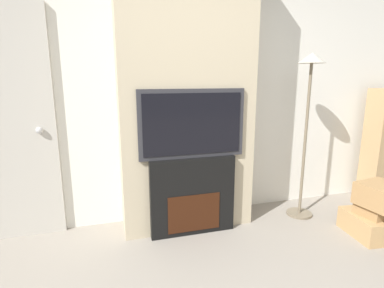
{
  "coord_description": "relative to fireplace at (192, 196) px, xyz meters",
  "views": [
    {
      "loc": [
        -0.74,
        -0.95,
        1.45
      ],
      "look_at": [
        0.0,
        1.6,
        0.87
      ],
      "focal_mm": 28.0,
      "sensor_mm": 36.0,
      "label": 1
    }
  ],
  "objects": [
    {
      "name": "wall_back",
      "position": [
        0.0,
        0.43,
        0.98
      ],
      "size": [
        6.0,
        0.06,
        2.7
      ],
      "color": "silver",
      "rests_on": "ground_plane"
    },
    {
      "name": "chimney_breast",
      "position": [
        0.0,
        0.2,
        0.98
      ],
      "size": [
        1.26,
        0.4,
        2.7
      ],
      "color": "#BCAD8E",
      "rests_on": "ground_plane"
    },
    {
      "name": "fireplace",
      "position": [
        0.0,
        0.0,
        0.0
      ],
      "size": [
        0.8,
        0.15,
        0.74
      ],
      "color": "black",
      "rests_on": "ground_plane"
    },
    {
      "name": "television",
      "position": [
        0.0,
        -0.0,
        0.68
      ],
      "size": [
        0.97,
        0.07,
        0.62
      ],
      "color": "#2D2D33",
      "rests_on": "fireplace"
    },
    {
      "name": "floor_lamp",
      "position": [
        1.22,
        0.03,
        0.89
      ],
      "size": [
        0.27,
        0.27,
        1.69
      ],
      "color": "#726651",
      "rests_on": "ground_plane"
    },
    {
      "name": "box_stack",
      "position": [
        1.64,
        -0.55,
        -0.15
      ],
      "size": [
        0.52,
        0.5,
        0.52
      ],
      "color": "tan",
      "rests_on": "ground_plane"
    },
    {
      "name": "bookshelf",
      "position": [
        2.43,
        0.17,
        0.3
      ],
      "size": [
        0.37,
        0.29,
        1.34
      ],
      "color": "tan",
      "rests_on": "ground_plane"
    }
  ]
}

